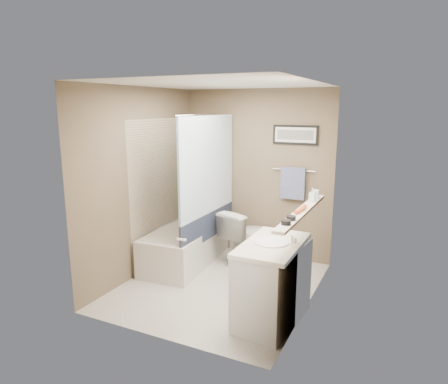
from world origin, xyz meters
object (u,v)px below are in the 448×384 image
at_px(vanity, 272,284).
at_px(candle_bowl_near, 286,222).
at_px(hair_brush_front, 300,210).
at_px(soap_bottle, 312,195).
at_px(glass_jar, 315,194).
at_px(toilet, 245,236).
at_px(candle_bowl_far, 291,218).
at_px(hair_brush_back, 302,208).
at_px(bathtub, 186,246).

height_order(vanity, candle_bowl_near, candle_bowl_near).
height_order(vanity, hair_brush_front, hair_brush_front).
distance_m(candle_bowl_near, soap_bottle, 0.99).
height_order(candle_bowl_near, glass_jar, glass_jar).
height_order(toilet, candle_bowl_far, candle_bowl_far).
bearing_deg(glass_jar, hair_brush_back, -90.00).
relative_size(vanity, candle_bowl_far, 10.00).
bearing_deg(glass_jar, hair_brush_front, -90.00).
bearing_deg(soap_bottle, hair_brush_front, -90.00).
relative_size(hair_brush_back, glass_jar, 2.20).
height_order(candle_bowl_near, hair_brush_front, hair_brush_front).
bearing_deg(candle_bowl_near, candle_bowl_far, 90.00).
distance_m(hair_brush_front, glass_jar, 0.68).
xyz_separation_m(vanity, glass_jar, (0.19, 0.92, 0.77)).
bearing_deg(toilet, candle_bowl_near, 140.53).
xyz_separation_m(toilet, candle_bowl_far, (1.05, -1.42, 0.75)).
height_order(candle_bowl_near, soap_bottle, soap_bottle).
height_order(glass_jar, soap_bottle, soap_bottle).
height_order(bathtub, toilet, toilet).
bearing_deg(candle_bowl_near, vanity, 129.50).
height_order(bathtub, vanity, vanity).
distance_m(vanity, hair_brush_front, 0.80).
height_order(vanity, candle_bowl_far, candle_bowl_far).
bearing_deg(soap_bottle, candle_bowl_far, -90.00).
bearing_deg(soap_bottle, glass_jar, 90.00).
height_order(candle_bowl_near, hair_brush_back, hair_brush_back).
bearing_deg(candle_bowl_far, vanity, 161.26).
bearing_deg(hair_brush_back, candle_bowl_far, -90.00).
relative_size(candle_bowl_near, soap_bottle, 0.61).
relative_size(vanity, soap_bottle, 6.09).
bearing_deg(candle_bowl_near, bathtub, 146.36).
relative_size(bathtub, hair_brush_back, 6.82).
distance_m(toilet, hair_brush_back, 1.65).
distance_m(bathtub, hair_brush_front, 2.12).
xyz_separation_m(bathtub, toilet, (0.74, 0.39, 0.13)).
bearing_deg(candle_bowl_far, hair_brush_back, 90.00).
relative_size(candle_bowl_near, hair_brush_back, 0.41).
height_order(toilet, glass_jar, glass_jar).
distance_m(toilet, candle_bowl_near, 2.04).
bearing_deg(hair_brush_back, soap_bottle, 90.00).
xyz_separation_m(candle_bowl_near, candle_bowl_far, (0.00, 0.16, 0.00)).
relative_size(bathtub, hair_brush_front, 6.82).
relative_size(candle_bowl_far, hair_brush_front, 0.41).
height_order(candle_bowl_far, soap_bottle, soap_bottle).
bearing_deg(candle_bowl_near, hair_brush_back, 90.00).
bearing_deg(toilet, vanity, 139.46).
xyz_separation_m(bathtub, vanity, (1.60, -0.96, 0.15)).
xyz_separation_m(hair_brush_back, glass_jar, (0.00, 0.59, 0.03)).
distance_m(candle_bowl_near, glass_jar, 1.15).
xyz_separation_m(toilet, candle_bowl_near, (1.05, -1.58, 0.75)).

